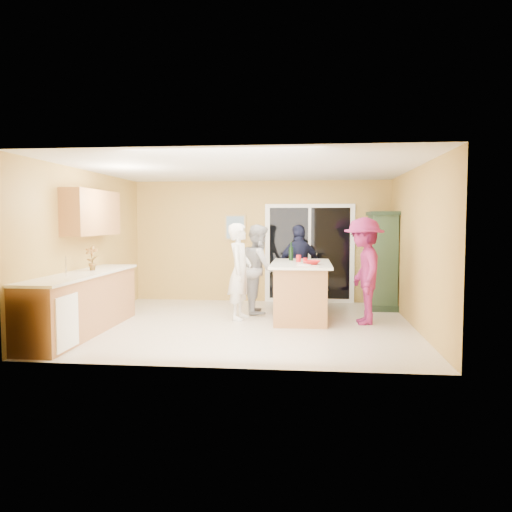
# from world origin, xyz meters

# --- Properties ---
(floor) EXTENTS (5.50, 5.50, 0.00)m
(floor) POSITION_xyz_m (0.00, 0.00, 0.00)
(floor) COLOR beige
(floor) RESTS_ON ground
(ceiling) EXTENTS (5.50, 5.00, 0.10)m
(ceiling) POSITION_xyz_m (0.00, 0.00, 2.60)
(ceiling) COLOR silver
(ceiling) RESTS_ON wall_back
(wall_back) EXTENTS (5.50, 0.10, 2.60)m
(wall_back) POSITION_xyz_m (0.00, 2.50, 1.30)
(wall_back) COLOR #E2B85D
(wall_back) RESTS_ON ground
(wall_front) EXTENTS (5.50, 0.10, 2.60)m
(wall_front) POSITION_xyz_m (0.00, -2.50, 1.30)
(wall_front) COLOR #E2B85D
(wall_front) RESTS_ON ground
(wall_left) EXTENTS (0.10, 5.00, 2.60)m
(wall_left) POSITION_xyz_m (-2.75, 0.00, 1.30)
(wall_left) COLOR #E2B85D
(wall_left) RESTS_ON ground
(wall_right) EXTENTS (0.10, 5.00, 2.60)m
(wall_right) POSITION_xyz_m (2.75, 0.00, 1.30)
(wall_right) COLOR #E2B85D
(wall_right) RESTS_ON ground
(left_cabinet_run) EXTENTS (0.65, 3.05, 1.24)m
(left_cabinet_run) POSITION_xyz_m (-2.45, -1.05, 0.46)
(left_cabinet_run) COLOR #A76C41
(left_cabinet_run) RESTS_ON floor
(upper_cabinets) EXTENTS (0.35, 1.60, 0.75)m
(upper_cabinets) POSITION_xyz_m (-2.58, -0.20, 1.88)
(upper_cabinets) COLOR #A76C41
(upper_cabinets) RESTS_ON wall_left
(sliding_door) EXTENTS (1.90, 0.07, 2.10)m
(sliding_door) POSITION_xyz_m (1.05, 2.46, 1.05)
(sliding_door) COLOR white
(sliding_door) RESTS_ON floor
(framed_picture) EXTENTS (0.46, 0.04, 0.56)m
(framed_picture) POSITION_xyz_m (-0.55, 2.48, 1.60)
(framed_picture) COLOR tan
(framed_picture) RESTS_ON wall_back
(kitchen_island) EXTENTS (1.04, 1.91, 1.00)m
(kitchen_island) POSITION_xyz_m (0.90, 0.61, 0.47)
(kitchen_island) COLOR #A76C41
(kitchen_island) RESTS_ON floor
(green_hutch) EXTENTS (0.55, 1.05, 1.92)m
(green_hutch) POSITION_xyz_m (2.49, 1.90, 0.94)
(green_hutch) COLOR #203324
(green_hutch) RESTS_ON floor
(woman_white) EXTENTS (0.48, 0.66, 1.70)m
(woman_white) POSITION_xyz_m (-0.17, 0.45, 0.85)
(woman_white) COLOR silver
(woman_white) RESTS_ON floor
(woman_grey) EXTENTS (0.76, 0.91, 1.67)m
(woman_grey) POSITION_xyz_m (0.11, 1.11, 0.84)
(woman_grey) COLOR #9E9EA0
(woman_grey) RESTS_ON floor
(woman_navy) EXTENTS (1.05, 0.80, 1.66)m
(woman_navy) POSITION_xyz_m (0.85, 1.83, 0.83)
(woman_navy) COLOR #161C32
(woman_navy) RESTS_ON floor
(woman_magenta) EXTENTS (0.73, 1.20, 1.80)m
(woman_magenta) POSITION_xyz_m (1.96, 0.29, 0.90)
(woman_magenta) COLOR #7D1B56
(woman_magenta) RESTS_ON floor
(serving_bowl) EXTENTS (0.37, 0.37, 0.07)m
(serving_bowl) POSITION_xyz_m (1.08, 0.25, 1.04)
(serving_bowl) COLOR red
(serving_bowl) RESTS_ON kitchen_island
(tulip_vase) EXTENTS (0.23, 0.17, 0.40)m
(tulip_vase) POSITION_xyz_m (-2.45, -0.52, 1.14)
(tulip_vase) COLOR red
(tulip_vase) RESTS_ON left_cabinet_run
(tumbler_near) EXTENTS (0.10, 0.10, 0.13)m
(tumbler_near) POSITION_xyz_m (0.85, 0.75, 1.07)
(tumbler_near) COLOR red
(tumbler_near) RESTS_ON kitchen_island
(tumbler_far) EXTENTS (0.09, 0.09, 0.10)m
(tumbler_far) POSITION_xyz_m (0.98, 0.33, 1.06)
(tumbler_far) COLOR red
(tumbler_far) RESTS_ON kitchen_island
(wine_bottle) EXTENTS (0.08, 0.08, 0.35)m
(wine_bottle) POSITION_xyz_m (0.71, 1.07, 1.14)
(wine_bottle) COLOR black
(wine_bottle) RESTS_ON kitchen_island
(white_plate) EXTENTS (0.27, 0.27, 0.02)m
(white_plate) POSITION_xyz_m (0.96, 0.17, 1.01)
(white_plate) COLOR silver
(white_plate) RESTS_ON kitchen_island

